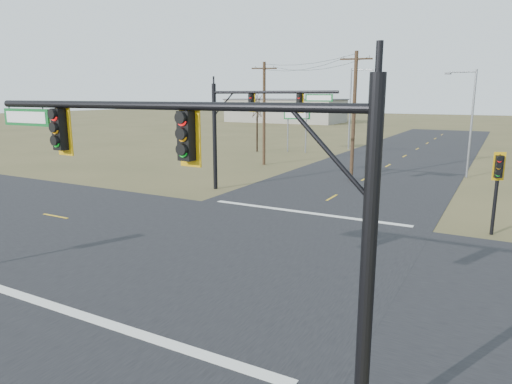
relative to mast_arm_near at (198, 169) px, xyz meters
The scene contains 16 objects.
ground 10.67m from the mast_arm_near, 115.67° to the left, with size 320.00×320.00×0.00m, color brown.
road_ew 10.67m from the mast_arm_near, 115.67° to the left, with size 160.00×14.00×0.02m, color black.
road_ns 10.67m from the mast_arm_near, 115.67° to the left, with size 14.00×160.00×0.02m, color black.
stop_bar_near 6.58m from the mast_arm_near, 167.05° to the left, with size 12.00×0.40×0.01m, color silver.
stop_bar_far 17.21m from the mast_arm_near, 104.27° to the left, with size 12.00×0.40×0.01m, color silver.
mast_arm_near is the anchor object (origin of this frame).
mast_arm_far 21.54m from the mast_arm_near, 116.56° to the left, with size 9.21×0.52×7.46m.
pedestal_signal_ne 17.32m from the mast_arm_near, 71.27° to the left, with size 0.67×0.59×4.08m.
utility_pole_near 27.71m from the mast_arm_near, 100.14° to the left, with size 2.40×0.68×9.96m.
utility_pole_far 34.71m from the mast_arm_near, 115.42° to the left, with size 2.21×1.10×9.74m.
highway_sign 45.22m from the mast_arm_near, 111.02° to the left, with size 3.02×0.92×5.84m.
streetlight_a 33.25m from the mast_arm_near, 84.96° to the left, with size 2.43×0.39×8.69m.
streetlight_c 49.44m from the mast_arm_near, 103.39° to the left, with size 2.76×0.34×9.88m.
bare_tree_a 45.24m from the mast_arm_near, 117.02° to the left, with size 2.96×2.96×6.52m.
bare_tree_b 60.24m from the mast_arm_near, 117.39° to the left, with size 3.76×3.76×7.55m.
warehouse_left 107.87m from the mast_arm_near, 114.11° to the left, with size 28.00×14.00×5.50m, color gray.
Camera 1 is at (9.75, -16.26, 6.66)m, focal length 32.00 mm.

